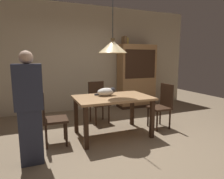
{
  "coord_description": "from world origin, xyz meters",
  "views": [
    {
      "loc": [
        -1.46,
        -2.77,
        1.45
      ],
      "look_at": [
        -0.04,
        0.71,
        0.85
      ],
      "focal_mm": 31.1,
      "sensor_mm": 36.0,
      "label": 1
    }
  ],
  "objects": [
    {
      "name": "back_wall",
      "position": [
        0.0,
        2.65,
        1.45
      ],
      "size": [
        6.4,
        0.1,
        2.9
      ],
      "primitive_type": "cube",
      "color": "beige",
      "rests_on": "ground"
    },
    {
      "name": "hutch_bookcase",
      "position": [
        1.4,
        2.32,
        0.89
      ],
      "size": [
        1.12,
        0.45,
        1.85
      ],
      "color": "#A87A4C",
      "rests_on": "ground"
    },
    {
      "name": "chair_right_side",
      "position": [
        1.02,
        0.51,
        0.51
      ],
      "size": [
        0.41,
        0.41,
        0.93
      ],
      "color": "#382316",
      "rests_on": "ground"
    },
    {
      "name": "ground",
      "position": [
        0.0,
        0.0,
        0.0
      ],
      "size": [
        10.0,
        10.0,
        0.0
      ],
      "primitive_type": "plane",
      "color": "#847056"
    },
    {
      "name": "cat_sleeping",
      "position": [
        -0.18,
        0.64,
        0.83
      ],
      "size": [
        0.39,
        0.25,
        0.16
      ],
      "color": "silver",
      "rests_on": "dining_table"
    },
    {
      "name": "book_yellow_short",
      "position": [
        1.05,
        2.32,
        1.94
      ],
      "size": [
        0.04,
        0.2,
        0.18
      ],
      "primitive_type": "cube",
      "color": "gold",
      "rests_on": "hutch_bookcase"
    },
    {
      "name": "chair_left_side",
      "position": [
        -1.24,
        0.52,
        0.51
      ],
      "size": [
        0.42,
        0.42,
        0.93
      ],
      "color": "#382316",
      "rests_on": "ground"
    },
    {
      "name": "pendant_lamp",
      "position": [
        -0.11,
        0.51,
        1.66
      ],
      "size": [
        0.52,
        0.52,
        1.3
      ],
      "color": "beige"
    },
    {
      "name": "person_standing",
      "position": [
        -1.53,
        -0.0,
        0.78
      ],
      "size": [
        0.36,
        0.22,
        1.56
      ],
      "color": "#2D3347",
      "rests_on": "ground"
    },
    {
      "name": "chair_far_back",
      "position": [
        -0.12,
        1.39,
        0.51
      ],
      "size": [
        0.44,
        0.44,
        0.93
      ],
      "color": "#382316",
      "rests_on": "ground"
    },
    {
      "name": "book_brown_thick",
      "position": [
        0.98,
        2.32,
        1.96
      ],
      "size": [
        0.06,
        0.24,
        0.22
      ],
      "primitive_type": "cube",
      "color": "brown",
      "rests_on": "hutch_bookcase"
    },
    {
      "name": "dining_table",
      "position": [
        -0.11,
        0.51,
        0.65
      ],
      "size": [
        1.4,
        0.9,
        0.75
      ],
      "color": "tan",
      "rests_on": "ground"
    }
  ]
}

